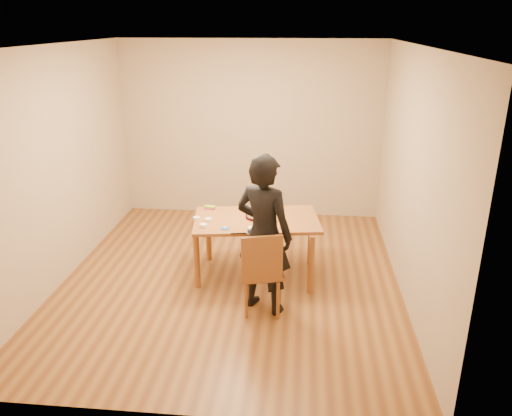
# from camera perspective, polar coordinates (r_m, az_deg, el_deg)

# --- Properties ---
(room_shell) EXTENTS (4.00, 4.50, 2.70)m
(room_shell) POSITION_cam_1_polar(r_m,az_deg,el_deg) (5.92, -2.61, 5.06)
(room_shell) COLOR brown
(room_shell) RESTS_ON ground
(dining_table) EXTENTS (1.56, 1.06, 0.04)m
(dining_table) POSITION_cam_1_polar(r_m,az_deg,el_deg) (5.89, 0.05, -1.38)
(dining_table) COLOR brown
(dining_table) RESTS_ON floor
(dining_chair) EXTENTS (0.47, 0.47, 0.04)m
(dining_chair) POSITION_cam_1_polar(r_m,az_deg,el_deg) (5.30, 0.86, -7.38)
(dining_chair) COLOR brown
(dining_chair) RESTS_ON floor
(cake_plate) EXTENTS (0.28, 0.28, 0.02)m
(cake_plate) POSITION_cam_1_polar(r_m,az_deg,el_deg) (5.91, 0.12, -0.99)
(cake_plate) COLOR red
(cake_plate) RESTS_ON dining_table
(cake) EXTENTS (0.23, 0.23, 0.07)m
(cake) POSITION_cam_1_polar(r_m,az_deg,el_deg) (5.89, 0.12, -0.57)
(cake) COLOR white
(cake) RESTS_ON cake_plate
(frosting_dome) EXTENTS (0.23, 0.23, 0.03)m
(frosting_dome) POSITION_cam_1_polar(r_m,az_deg,el_deg) (5.88, 0.12, -0.11)
(frosting_dome) COLOR white
(frosting_dome) RESTS_ON cake
(frosting_tub) EXTENTS (0.09, 0.09, 0.08)m
(frosting_tub) POSITION_cam_1_polar(r_m,az_deg,el_deg) (5.45, -0.51, -2.58)
(frosting_tub) COLOR white
(frosting_tub) RESTS_ON dining_table
(frosting_lid) EXTENTS (0.10, 0.10, 0.01)m
(frosting_lid) POSITION_cam_1_polar(r_m,az_deg,el_deg) (5.61, -3.57, -2.35)
(frosting_lid) COLOR blue
(frosting_lid) RESTS_ON dining_table
(frosting_dollop) EXTENTS (0.04, 0.04, 0.02)m
(frosting_dollop) POSITION_cam_1_polar(r_m,az_deg,el_deg) (5.60, -3.57, -2.22)
(frosting_dollop) COLOR white
(frosting_dollop) RESTS_ON frosting_lid
(ramekin_green) EXTENTS (0.08, 0.08, 0.04)m
(ramekin_green) POSITION_cam_1_polar(r_m,az_deg,el_deg) (5.66, -6.01, -2.01)
(ramekin_green) COLOR white
(ramekin_green) RESTS_ON dining_table
(ramekin_yellow) EXTENTS (0.08, 0.08, 0.04)m
(ramekin_yellow) POSITION_cam_1_polar(r_m,az_deg,el_deg) (5.88, -6.83, -1.20)
(ramekin_yellow) COLOR white
(ramekin_yellow) RESTS_ON dining_table
(ramekin_multi) EXTENTS (0.08, 0.08, 0.04)m
(ramekin_multi) POSITION_cam_1_polar(r_m,az_deg,el_deg) (5.82, -5.47, -1.36)
(ramekin_multi) COLOR white
(ramekin_multi) RESTS_ON dining_table
(candy_box_pink) EXTENTS (0.12, 0.07, 0.02)m
(candy_box_pink) POSITION_cam_1_polar(r_m,az_deg,el_deg) (6.20, -5.25, -0.04)
(candy_box_pink) COLOR #D33169
(candy_box_pink) RESTS_ON dining_table
(candy_box_green) EXTENTS (0.14, 0.08, 0.02)m
(candy_box_green) POSITION_cam_1_polar(r_m,az_deg,el_deg) (6.20, -5.29, 0.15)
(candy_box_green) COLOR #1D9E1D
(candy_box_green) RESTS_ON candy_box_pink
(spatula) EXTENTS (0.17, 0.05, 0.01)m
(spatula) POSITION_cam_1_polar(r_m,az_deg,el_deg) (5.47, -2.03, -2.91)
(spatula) COLOR black
(spatula) RESTS_ON dining_table
(person) EXTENTS (0.75, 0.64, 1.73)m
(person) POSITION_cam_1_polar(r_m,az_deg,el_deg) (5.15, 0.92, -3.07)
(person) COLOR black
(person) RESTS_ON floor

